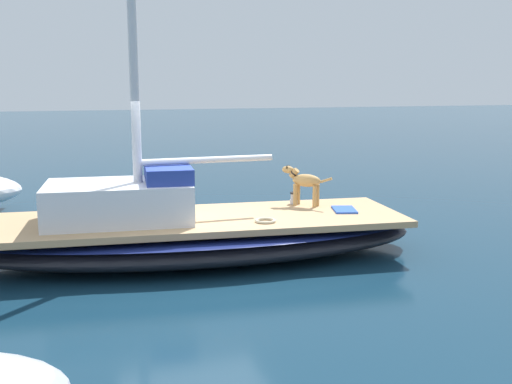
{
  "coord_description": "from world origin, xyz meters",
  "views": [
    {
      "loc": [
        -9.01,
        2.1,
        2.73
      ],
      "look_at": [
        0.0,
        -1.0,
        1.01
      ],
      "focal_mm": 41.49,
      "sensor_mm": 36.0,
      "label": 1
    }
  ],
  "objects_px": {
    "coiled_rope": "(265,221)",
    "deck_towel": "(344,210)",
    "sailboat_main": "(197,237)",
    "dog_tan": "(304,182)",
    "deck_winch": "(294,198)"
  },
  "relations": [
    {
      "from": "sailboat_main",
      "to": "coiled_rope",
      "type": "height_order",
      "value": "coiled_rope"
    },
    {
      "from": "deck_winch",
      "to": "coiled_rope",
      "type": "bearing_deg",
      "value": 140.44
    },
    {
      "from": "sailboat_main",
      "to": "deck_towel",
      "type": "distance_m",
      "value": 2.51
    },
    {
      "from": "sailboat_main",
      "to": "deck_towel",
      "type": "height_order",
      "value": "deck_towel"
    },
    {
      "from": "dog_tan",
      "to": "deck_towel",
      "type": "relative_size",
      "value": 1.32
    },
    {
      "from": "sailboat_main",
      "to": "deck_towel",
      "type": "xyz_separation_m",
      "value": [
        -0.31,
        -2.46,
        0.34
      ]
    },
    {
      "from": "sailboat_main",
      "to": "deck_winch",
      "type": "bearing_deg",
      "value": -75.18
    },
    {
      "from": "sailboat_main",
      "to": "dog_tan",
      "type": "bearing_deg",
      "value": -81.08
    },
    {
      "from": "coiled_rope",
      "to": "deck_towel",
      "type": "xyz_separation_m",
      "value": [
        0.37,
        -1.54,
        -0.01
      ]
    },
    {
      "from": "dog_tan",
      "to": "coiled_rope",
      "type": "distance_m",
      "value": 1.51
    },
    {
      "from": "sailboat_main",
      "to": "deck_towel",
      "type": "relative_size",
      "value": 13.36
    },
    {
      "from": "sailboat_main",
      "to": "deck_winch",
      "type": "distance_m",
      "value": 2.0
    },
    {
      "from": "dog_tan",
      "to": "deck_towel",
      "type": "xyz_separation_m",
      "value": [
        -0.62,
        -0.47,
        -0.41
      ]
    },
    {
      "from": "sailboat_main",
      "to": "dog_tan",
      "type": "distance_m",
      "value": 2.15
    },
    {
      "from": "deck_winch",
      "to": "coiled_rope",
      "type": "height_order",
      "value": "deck_winch"
    }
  ]
}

